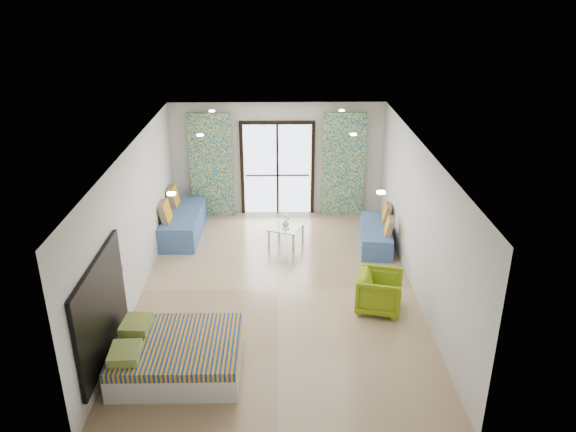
{
  "coord_description": "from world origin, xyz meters",
  "views": [
    {
      "loc": [
        0.04,
        -9.0,
        5.32
      ],
      "look_at": [
        0.2,
        0.77,
        1.15
      ],
      "focal_mm": 35.0,
      "sensor_mm": 36.0,
      "label": 1
    }
  ],
  "objects_px": {
    "bed": "(176,355)",
    "daybed_left": "(183,222)",
    "daybed_right": "(377,235)",
    "coffee_table": "(286,229)",
    "armchair": "(380,290)"
  },
  "relations": [
    {
      "from": "coffee_table",
      "to": "daybed_right",
      "type": "bearing_deg",
      "value": -1.96
    },
    {
      "from": "daybed_left",
      "to": "daybed_right",
      "type": "bearing_deg",
      "value": -7.29
    },
    {
      "from": "daybed_right",
      "to": "bed",
      "type": "bearing_deg",
      "value": -124.62
    },
    {
      "from": "daybed_left",
      "to": "coffee_table",
      "type": "relative_size",
      "value": 2.37
    },
    {
      "from": "bed",
      "to": "armchair",
      "type": "xyz_separation_m",
      "value": [
        3.23,
        1.59,
        0.12
      ]
    },
    {
      "from": "daybed_left",
      "to": "armchair",
      "type": "distance_m",
      "value": 4.98
    },
    {
      "from": "coffee_table",
      "to": "armchair",
      "type": "bearing_deg",
      "value": -58.54
    },
    {
      "from": "bed",
      "to": "daybed_left",
      "type": "relative_size",
      "value": 0.91
    },
    {
      "from": "daybed_left",
      "to": "armchair",
      "type": "bearing_deg",
      "value": -37.97
    },
    {
      "from": "coffee_table",
      "to": "armchair",
      "type": "height_order",
      "value": "armchair"
    },
    {
      "from": "daybed_left",
      "to": "coffee_table",
      "type": "bearing_deg",
      "value": -12.45
    },
    {
      "from": "daybed_left",
      "to": "daybed_right",
      "type": "xyz_separation_m",
      "value": [
        4.23,
        -0.61,
        -0.05
      ]
    },
    {
      "from": "coffee_table",
      "to": "daybed_left",
      "type": "bearing_deg",
      "value": 166.61
    },
    {
      "from": "bed",
      "to": "coffee_table",
      "type": "distance_m",
      "value": 4.48
    },
    {
      "from": "bed",
      "to": "coffee_table",
      "type": "bearing_deg",
      "value": 68.38
    }
  ]
}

